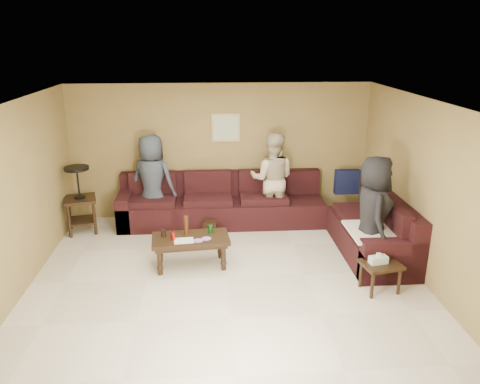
# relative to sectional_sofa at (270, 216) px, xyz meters

# --- Properties ---
(room) EXTENTS (5.60, 5.50, 2.50)m
(room) POSITION_rel_sectional_sofa_xyz_m (-0.81, -1.52, 1.34)
(room) COLOR beige
(room) RESTS_ON ground
(sectional_sofa) EXTENTS (4.65, 2.90, 0.97)m
(sectional_sofa) POSITION_rel_sectional_sofa_xyz_m (0.00, 0.00, 0.00)
(sectional_sofa) COLOR black
(sectional_sofa) RESTS_ON ground
(coffee_table) EXTENTS (1.18, 0.66, 0.75)m
(coffee_table) POSITION_rel_sectional_sofa_xyz_m (-1.33, -1.13, 0.07)
(coffee_table) COLOR black
(coffee_table) RESTS_ON ground
(end_table_left) EXTENTS (0.63, 0.63, 1.19)m
(end_table_left) POSITION_rel_sectional_sofa_xyz_m (-3.28, 0.31, 0.29)
(end_table_left) COLOR black
(end_table_left) RESTS_ON ground
(side_table_right) EXTENTS (0.57, 0.49, 0.56)m
(side_table_right) POSITION_rel_sectional_sofa_xyz_m (1.23, -2.03, 0.04)
(side_table_right) COLOR black
(side_table_right) RESTS_ON ground
(waste_bin) EXTENTS (0.27, 0.27, 0.27)m
(waste_bin) POSITION_rel_sectional_sofa_xyz_m (-1.03, -0.06, -0.19)
(waste_bin) COLOR black
(waste_bin) RESTS_ON ground
(wall_art) EXTENTS (0.52, 0.04, 0.52)m
(wall_art) POSITION_rel_sectional_sofa_xyz_m (-0.71, 0.96, 1.37)
(wall_art) COLOR tan
(wall_art) RESTS_ON ground
(person_left) EXTENTS (0.95, 0.78, 1.68)m
(person_left) POSITION_rel_sectional_sofa_xyz_m (-2.04, 0.54, 0.51)
(person_left) COLOR #2F3541
(person_left) RESTS_ON ground
(person_middle) EXTENTS (0.93, 0.79, 1.69)m
(person_middle) POSITION_rel_sectional_sofa_xyz_m (0.10, 0.50, 0.52)
(person_middle) COLOR #C3B390
(person_middle) RESTS_ON ground
(person_right) EXTENTS (0.64, 0.89, 1.71)m
(person_right) POSITION_rel_sectional_sofa_xyz_m (1.32, -1.34, 0.53)
(person_right) COLOR black
(person_right) RESTS_ON ground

